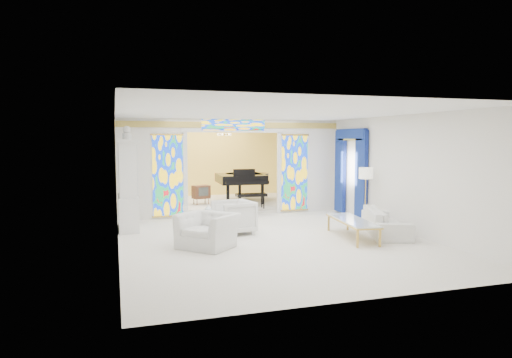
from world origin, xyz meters
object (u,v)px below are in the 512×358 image
object	(u,v)px
grand_piano	(244,179)
tv_console	(201,192)
sofa	(386,221)
armchair_left	(207,231)
china_cabinet	(128,185)
armchair_right	(234,217)
coffee_table	(352,221)

from	to	relation	value
grand_piano	tv_console	size ratio (longest dim) A/B	4.73
grand_piano	tv_console	bearing A→B (deg)	-167.32
sofa	armchair_left	bearing A→B (deg)	111.63
china_cabinet	sofa	world-z (taller)	china_cabinet
armchair_right	coffee_table	size ratio (longest dim) A/B	0.44
china_cabinet	grand_piano	xyz separation A→B (m)	(4.05, 3.10, -0.18)
armchair_left	china_cabinet	bearing A→B (deg)	167.14
coffee_table	tv_console	bearing A→B (deg)	115.42
armchair_left	armchair_right	distance (m)	1.56
armchair_right	tv_console	world-z (taller)	armchair_right
grand_piano	armchair_left	bearing A→B (deg)	-110.05
armchair_left	grand_piano	xyz separation A→B (m)	(2.46, 5.73, 0.61)
coffee_table	grand_piano	size ratio (longest dim) A/B	0.70
armchair_left	coffee_table	distance (m)	3.52
armchair_right	grand_piano	distance (m)	4.77
armchair_right	china_cabinet	bearing A→B (deg)	-128.23
armchair_right	sofa	xyz separation A→B (m)	(3.65, -1.19, -0.10)
grand_piano	tv_console	xyz separation A→B (m)	(-1.59, -0.27, -0.39)
armchair_left	tv_console	xyz separation A→B (m)	(0.86, 5.46, 0.22)
grand_piano	tv_console	distance (m)	1.66
armchair_left	grand_piano	world-z (taller)	grand_piano
armchair_right	grand_piano	world-z (taller)	grand_piano
china_cabinet	armchair_left	distance (m)	3.18
armchair_right	tv_console	xyz separation A→B (m)	(-0.06, 4.21, 0.17)
armchair_right	sofa	distance (m)	3.84
sofa	tv_console	xyz separation A→B (m)	(-3.71, 5.40, 0.28)
sofa	tv_console	distance (m)	6.55
sofa	grand_piano	bearing A→B (deg)	41.29
coffee_table	tv_console	size ratio (longest dim) A/B	3.32
sofa	coffee_table	size ratio (longest dim) A/B	1.03
china_cabinet	tv_console	xyz separation A→B (m)	(2.46, 2.84, -0.57)
coffee_table	grand_piano	bearing A→B (deg)	100.30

